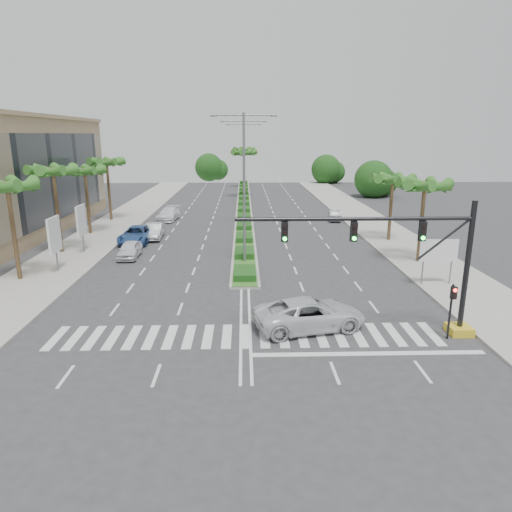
% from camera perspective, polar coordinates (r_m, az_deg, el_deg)
% --- Properties ---
extents(ground, '(160.00, 160.00, 0.00)m').
position_cam_1_polar(ground, '(24.64, -1.32, -9.98)').
color(ground, '#333335').
rests_on(ground, ground).
extents(footpath_right, '(6.00, 120.00, 0.15)m').
position_cam_1_polar(footpath_right, '(46.18, 17.76, 1.33)').
color(footpath_right, gray).
rests_on(footpath_right, ground).
extents(footpath_left, '(6.00, 120.00, 0.15)m').
position_cam_1_polar(footpath_left, '(46.14, -20.70, 1.07)').
color(footpath_left, gray).
rests_on(footpath_left, ground).
extents(median, '(2.20, 75.00, 0.20)m').
position_cam_1_polar(median, '(68.13, -1.52, 6.27)').
color(median, gray).
rests_on(median, ground).
extents(median_grass, '(1.80, 75.00, 0.04)m').
position_cam_1_polar(median_grass, '(68.11, -1.52, 6.37)').
color(median_grass, '#286121').
rests_on(median_grass, median).
extents(signal_gantry, '(12.60, 1.20, 7.20)m').
position_cam_1_polar(signal_gantry, '(25.19, 20.24, -1.96)').
color(signal_gantry, gold).
rests_on(signal_gantry, ground).
extents(pedestrian_signal, '(0.28, 0.36, 3.00)m').
position_cam_1_polar(pedestrian_signal, '(25.55, 23.29, -5.37)').
color(pedestrian_signal, black).
rests_on(pedestrian_signal, ground).
extents(direction_sign, '(2.70, 0.11, 3.40)m').
position_cam_1_polar(direction_sign, '(34.16, 21.85, 0.43)').
color(direction_sign, slate).
rests_on(direction_sign, ground).
extents(billboard_near, '(0.18, 2.10, 4.35)m').
position_cam_1_polar(billboard_near, '(37.99, -23.91, 2.39)').
color(billboard_near, slate).
rests_on(billboard_near, ground).
extents(billboard_far, '(0.18, 2.10, 4.35)m').
position_cam_1_polar(billboard_far, '(43.49, -21.00, 4.13)').
color(billboard_far, slate).
rests_on(billboard_far, ground).
extents(palm_left_near, '(4.57, 4.68, 7.55)m').
position_cam_1_polar(palm_left_near, '(36.47, -28.62, 7.34)').
color(palm_left_near, brown).
rests_on(palm_left_near, ground).
extents(palm_left_mid, '(4.57, 4.68, 7.95)m').
position_cam_1_polar(palm_left_mid, '(43.69, -24.02, 9.35)').
color(palm_left_mid, brown).
rests_on(palm_left_mid, ground).
extents(palm_left_far, '(4.57, 4.68, 7.35)m').
position_cam_1_polar(palm_left_far, '(51.21, -20.61, 9.67)').
color(palm_left_far, brown).
rests_on(palm_left_far, ground).
extents(palm_left_end, '(4.57, 4.68, 7.75)m').
position_cam_1_polar(palm_left_end, '(58.80, -18.15, 10.82)').
color(palm_left_end, brown).
rests_on(palm_left_end, ground).
extents(palm_right_near, '(4.57, 4.68, 7.05)m').
position_cam_1_polar(palm_right_near, '(39.38, 20.33, 7.95)').
color(palm_right_near, brown).
rests_on(palm_right_near, ground).
extents(palm_right_far, '(4.57, 4.68, 6.75)m').
position_cam_1_polar(palm_right_far, '(46.89, 16.72, 8.87)').
color(palm_right_far, brown).
rests_on(palm_right_far, ground).
extents(palm_median_a, '(4.57, 4.68, 8.05)m').
position_cam_1_polar(palm_median_a, '(77.41, -1.57, 12.58)').
color(palm_median_a, brown).
rests_on(palm_median_a, ground).
extents(palm_median_b, '(4.57, 4.68, 8.05)m').
position_cam_1_polar(palm_median_b, '(92.40, -1.58, 12.96)').
color(palm_median_b, brown).
rests_on(palm_median_b, ground).
extents(streetlight_near, '(5.10, 0.25, 12.00)m').
position_cam_1_polar(streetlight_near, '(36.52, -1.50, 9.33)').
color(streetlight_near, slate).
rests_on(streetlight_near, ground).
extents(streetlight_mid, '(5.10, 0.25, 12.00)m').
position_cam_1_polar(streetlight_mid, '(52.47, -1.54, 11.05)').
color(streetlight_mid, slate).
rests_on(streetlight_mid, ground).
extents(streetlight_far, '(5.10, 0.25, 12.00)m').
position_cam_1_polar(streetlight_far, '(68.44, -1.56, 11.96)').
color(streetlight_far, slate).
rests_on(streetlight_far, ground).
extents(car_parked_a, '(1.73, 4.17, 1.41)m').
position_cam_1_polar(car_parked_a, '(41.07, -15.51, 0.77)').
color(car_parked_a, silver).
rests_on(car_parked_a, ground).
extents(car_parked_b, '(1.86, 4.82, 1.57)m').
position_cam_1_polar(car_parked_b, '(48.15, -12.60, 3.09)').
color(car_parked_b, '#AAAAAF').
rests_on(car_parked_b, ground).
extents(car_parked_c, '(2.91, 5.94, 1.62)m').
position_cam_1_polar(car_parked_c, '(46.53, -14.69, 2.59)').
color(car_parked_c, '#315798').
rests_on(car_parked_c, ground).
extents(car_parked_d, '(2.69, 5.53, 1.55)m').
position_cam_1_polar(car_parked_d, '(58.18, -10.85, 5.19)').
color(car_parked_d, white).
rests_on(car_parked_d, ground).
extents(car_crossing, '(6.63, 4.17, 1.71)m').
position_cam_1_polar(car_crossing, '(25.39, 6.73, -7.21)').
color(car_crossing, silver).
rests_on(car_crossing, ground).
extents(car_right, '(1.80, 4.10, 1.31)m').
position_cam_1_polar(car_right, '(57.77, 9.79, 5.05)').
color(car_right, '#A3A3A8').
rests_on(car_right, ground).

